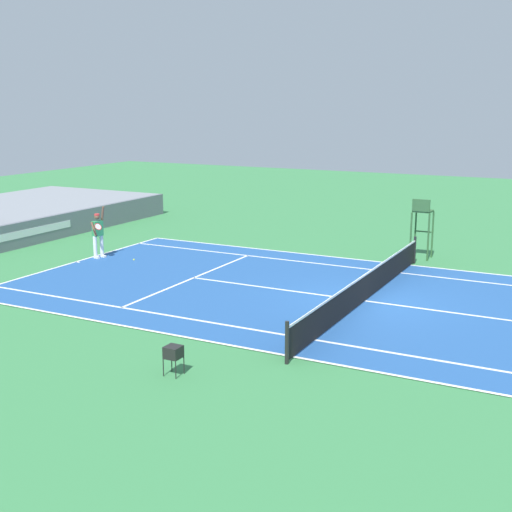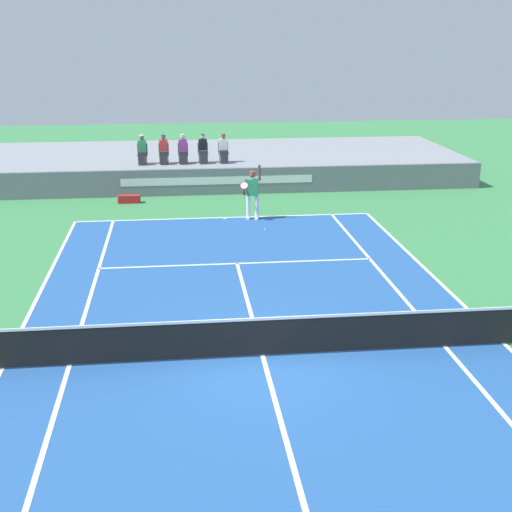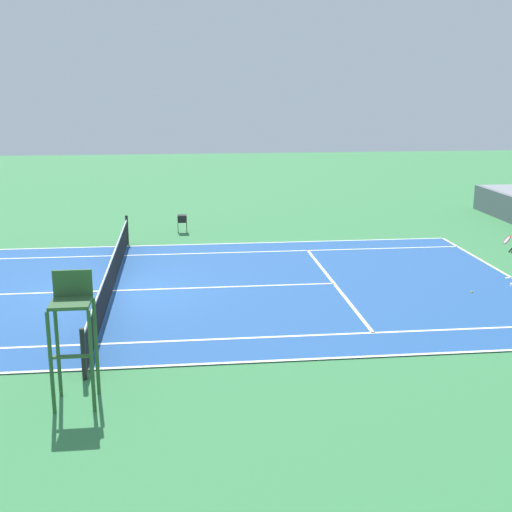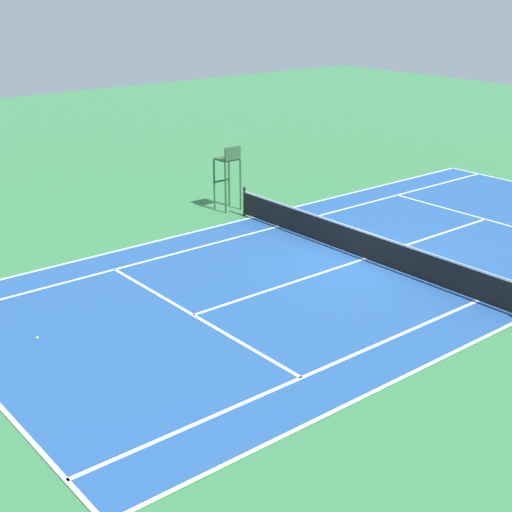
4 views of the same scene
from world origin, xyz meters
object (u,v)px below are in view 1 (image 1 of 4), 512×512
tennis_player (98,234)px  tennis_ball (134,260)px  umpire_chair (422,221)px  ball_hopper (173,352)px

tennis_player → tennis_ball: bearing=-79.5°
tennis_player → umpire_chair: bearing=-63.1°
ball_hopper → tennis_player: bearing=47.4°
tennis_player → ball_hopper: tennis_player is taller
ball_hopper → umpire_chair: bearing=-7.9°
tennis_player → umpire_chair: (5.87, -11.58, 0.56)m
ball_hopper → tennis_ball: bearing=41.5°
tennis_ball → ball_hopper: 12.13m
tennis_player → tennis_ball: (0.28, -1.52, -0.96)m
tennis_player → umpire_chair: size_ratio=0.85×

